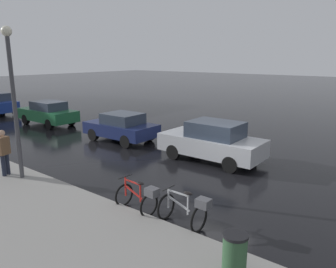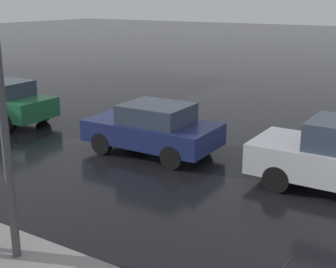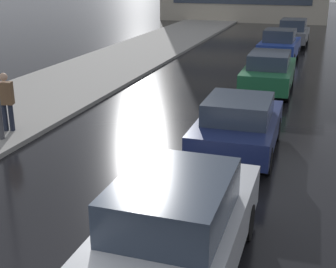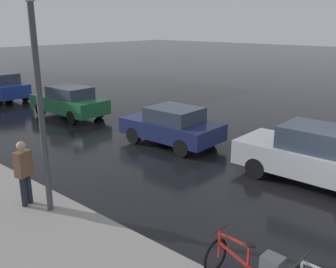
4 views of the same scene
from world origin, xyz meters
name	(u,v)px [view 1 (image 1 of 4)]	position (x,y,z in m)	size (l,w,h in m)	color
ground_plane	(213,180)	(0.00, 0.00, 0.00)	(140.00, 140.00, 0.00)	black
bicycle_nearest	(187,209)	(-3.32, -1.13, 0.50)	(0.74, 1.39, 0.98)	black
bicycle_second	(140,197)	(-3.47, 0.35, 0.48)	(0.75, 1.38, 0.94)	black
car_silver	(212,141)	(1.93, 1.21, 0.84)	(1.93, 4.37, 1.69)	#B2B5BA
car_navy	(121,127)	(1.92, 6.64, 0.75)	(1.98, 3.85, 1.47)	navy
car_green	(48,113)	(1.92, 13.35, 0.78)	(1.82, 4.31, 1.53)	#1E6038
pedestrian	(4,152)	(-4.48, 5.95, 1.02)	(0.45, 0.34, 1.80)	#1E2333
streetlamp	(13,90)	(-4.24, 5.30, 3.21)	(0.34, 0.34, 5.26)	#424247
trash_bin	(234,257)	(-4.43, -3.04, 0.50)	(0.50, 0.50, 1.00)	#2D5133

